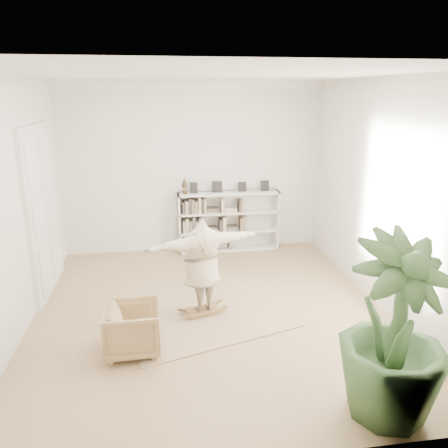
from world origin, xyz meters
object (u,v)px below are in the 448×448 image
object	(u,v)px
rocker_board	(203,310)
houseplant	(395,330)
armchair	(133,329)
bookshelf	(228,222)
person	(202,263)

from	to	relation	value
rocker_board	houseplant	distance (m)	3.18
houseplant	armchair	bearing A→B (deg)	149.84
bookshelf	person	size ratio (longest dim) A/B	1.22
armchair	rocker_board	bearing A→B (deg)	-51.16
rocker_board	person	size ratio (longest dim) A/B	0.32
armchair	houseplant	world-z (taller)	houseplant
rocker_board	person	bearing A→B (deg)	163.17
person	rocker_board	bearing A→B (deg)	163.17
bookshelf	rocker_board	world-z (taller)	bookshelf
armchair	person	size ratio (longest dim) A/B	0.41
armchair	person	distance (m)	1.45
rocker_board	person	distance (m)	0.79
houseplant	bookshelf	bearing A→B (deg)	99.25
person	houseplant	xyz separation A→B (m)	(1.75, -2.49, 0.15)
person	armchair	bearing A→B (deg)	23.72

